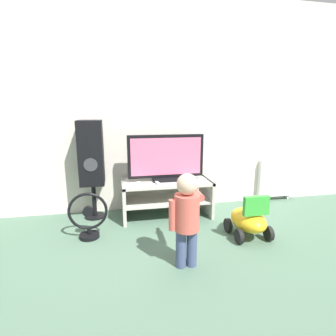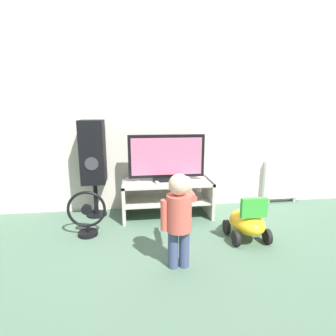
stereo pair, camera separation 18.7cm
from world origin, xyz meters
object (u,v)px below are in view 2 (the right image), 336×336
Objects in this scene: floor_fan at (87,216)px; radiator at (283,180)px; remote_primary at (136,183)px; game_console at (187,179)px; television at (167,158)px; child at (179,213)px; speaker_tower at (93,154)px; remote_secondary at (157,183)px; ride_on_toy at (247,222)px.

floor_fan is 0.81× the size of radiator.
remote_primary is at bearing -169.98° from radiator.
floor_fan is at bearing -162.40° from game_console.
child is (-0.04, -1.09, -0.24)m from television.
speaker_tower is (-1.09, 0.18, 0.30)m from game_console.
television is 1.89× the size of floor_fan.
remote_secondary is 0.17× the size of child.
television is 1.70m from radiator.
ride_on_toy is at bearing -27.77° from speaker_tower.
child is at bearing -85.07° from remote_secondary.
child is 1.47m from speaker_tower.
floor_fan is (-1.11, -0.35, -0.25)m from game_console.
television is 0.35m from game_console.
remote_primary is at bearing 174.52° from remote_secondary.
child is at bearing -92.28° from television.
remote_primary is 0.28× the size of floor_fan.
television is at bearing -171.84° from radiator.
remote_primary is 0.24m from remote_secondary.
game_console is 0.32× the size of radiator.
child is at bearing -38.49° from floor_fan.
radiator is (1.64, 0.24, -0.38)m from television.
child is at bearing -141.81° from radiator.
radiator is at bearing 14.90° from floor_fan.
game_console is 0.40× the size of ride_on_toy.
game_console is 0.60m from remote_primary.
game_console is at bearing 9.30° from remote_secondary.
speaker_tower reaches higher than floor_fan.
radiator reaches higher than remote_secondary.
speaker_tower is 2.46× the size of ride_on_toy.
speaker_tower reaches higher than remote_secondary.
speaker_tower is (-0.73, 0.24, 0.31)m from remote_secondary.
game_console is at bearing 3.52° from remote_primary.
television is 6.89× the size of remote_primary.
television is 0.32m from remote_secondary.
remote_secondary is at bearing -131.60° from television.
ride_on_toy is (0.83, -0.58, -0.27)m from remote_secondary.
floor_fan is at bearing -153.55° from television.
speaker_tower is at bearing 173.42° from television.
floor_fan is at bearing -148.33° from remote_primary.
game_console is at bearing 17.60° from floor_fan.
game_console is 0.37m from remote_secondary.
floor_fan is (-0.87, -0.43, -0.49)m from television.
television is 6.73× the size of remote_secondary.
child is 1.34× the size of radiator.
child is (0.32, -0.97, 0.01)m from remote_primary.
remote_primary is at bearing 31.67° from floor_fan.
child is at bearing -153.82° from ride_on_toy.
child reaches higher than floor_fan.
remote_primary is 0.62m from speaker_tower.
ride_on_toy is at bearing -29.48° from remote_primary.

